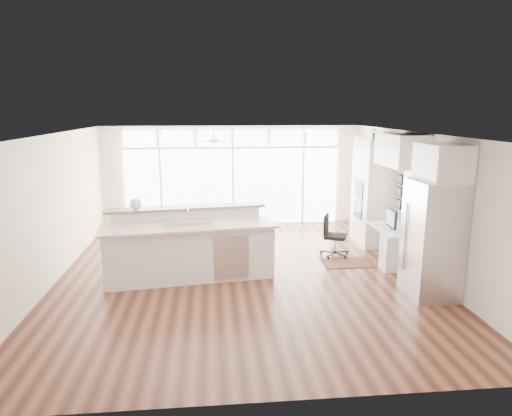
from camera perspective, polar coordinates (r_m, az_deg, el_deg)
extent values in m
cube|color=#401E13|center=(9.00, -1.60, -8.26)|extent=(7.00, 8.00, 0.02)
cube|color=white|center=(8.43, -1.71, 9.24)|extent=(7.00, 8.00, 0.02)
cube|color=white|center=(12.55, -2.93, 4.07)|extent=(7.00, 0.04, 2.70)
cube|color=white|center=(4.79, 1.72, -9.82)|extent=(7.00, 0.04, 2.70)
cube|color=white|center=(9.08, -24.27, -0.23)|extent=(0.04, 8.00, 2.70)
cube|color=white|center=(9.51, 19.88, 0.66)|extent=(0.04, 8.00, 2.70)
cube|color=white|center=(12.53, -2.90, 2.67)|extent=(5.80, 0.06, 2.08)
cube|color=white|center=(12.38, -2.97, 8.75)|extent=(5.90, 0.06, 0.40)
cube|color=white|center=(9.73, 19.01, 2.17)|extent=(0.04, 0.85, 0.85)
cube|color=white|center=(11.22, -5.28, 8.85)|extent=(1.16, 1.16, 0.32)
cube|color=#EEE4CA|center=(8.63, -1.81, 9.18)|extent=(3.40, 3.00, 0.02)
cube|color=white|center=(11.03, 14.33, 2.02)|extent=(0.64, 1.20, 2.50)
cube|color=white|center=(9.86, 16.78, -4.55)|extent=(0.72, 1.30, 0.76)
cube|color=white|center=(9.51, 17.74, 6.91)|extent=(0.64, 1.30, 0.64)
cube|color=#B8B9BD|center=(8.24, 21.22, -3.68)|extent=(0.76, 0.90, 2.00)
cube|color=white|center=(8.03, 22.33, 5.30)|extent=(0.64, 0.90, 0.60)
cube|color=black|center=(10.31, 17.54, 1.97)|extent=(0.06, 0.22, 0.80)
cube|color=white|center=(8.67, -8.29, -4.66)|extent=(3.35, 1.62, 1.28)
cube|color=#331B10|center=(9.76, 11.10, -6.72)|extent=(0.95, 0.69, 0.01)
cube|color=black|center=(10.06, 9.89, -3.47)|extent=(0.60, 0.58, 0.89)
sphere|color=white|center=(8.85, -14.80, 0.45)|extent=(0.24, 0.24, 0.23)
cube|color=black|center=(9.68, 16.56, -1.22)|extent=(0.10, 0.51, 0.42)
cube|color=white|center=(9.66, 15.55, -2.43)|extent=(0.12, 0.29, 0.01)
imported|color=#285424|center=(10.88, 14.72, 9.05)|extent=(0.25, 0.27, 0.21)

